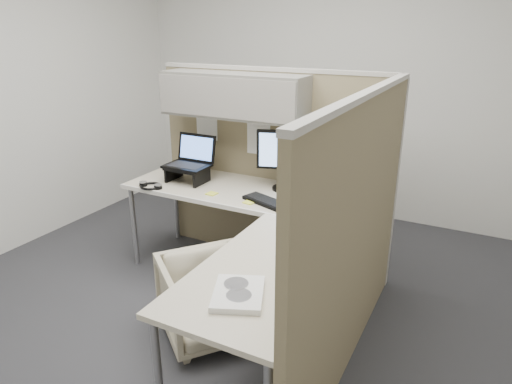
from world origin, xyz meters
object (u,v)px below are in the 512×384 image
at_px(desk, 251,221).
at_px(keyboard, 269,202).
at_px(monitor_left, 286,155).
at_px(office_chair, 209,295).

relative_size(desk, keyboard, 4.78).
bearing_deg(monitor_left, keyboard, -103.58).
distance_m(monitor_left, keyboard, 0.43).
distance_m(office_chair, keyboard, 0.78).
relative_size(office_chair, keyboard, 1.41).
bearing_deg(desk, monitor_left, 90.43).
height_order(monitor_left, keyboard, monitor_left).
bearing_deg(monitor_left, desk, -107.49).
bearing_deg(desk, keyboard, 84.79).
xyz_separation_m(office_chair, keyboard, (0.12, 0.62, 0.45)).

